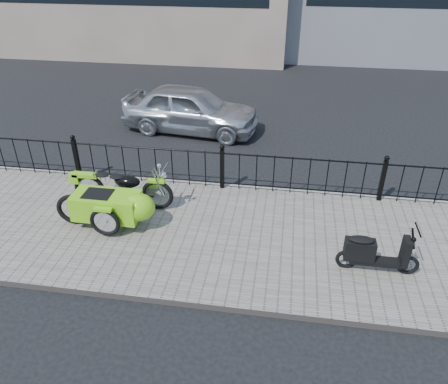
% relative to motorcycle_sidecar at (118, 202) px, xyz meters
% --- Properties ---
extents(ground, '(120.00, 120.00, 0.00)m').
position_rel_motorcycle_sidecar_xyz_m(ground, '(1.82, 0.41, -0.59)').
color(ground, black).
rests_on(ground, ground).
extents(sidewalk, '(30.00, 3.80, 0.12)m').
position_rel_motorcycle_sidecar_xyz_m(sidewalk, '(1.82, -0.09, -0.53)').
color(sidewalk, '#6D645C').
rests_on(sidewalk, ground).
extents(curb, '(30.00, 0.10, 0.12)m').
position_rel_motorcycle_sidecar_xyz_m(curb, '(1.82, 1.85, -0.53)').
color(curb, gray).
rests_on(curb, ground).
extents(iron_fence, '(14.11, 0.11, 1.08)m').
position_rel_motorcycle_sidecar_xyz_m(iron_fence, '(1.82, 1.71, -0.01)').
color(iron_fence, black).
rests_on(iron_fence, sidewalk).
extents(motorcycle_sidecar, '(2.28, 1.48, 0.98)m').
position_rel_motorcycle_sidecar_xyz_m(motorcycle_sidecar, '(0.00, 0.00, 0.00)').
color(motorcycle_sidecar, black).
rests_on(motorcycle_sidecar, sidewalk).
extents(scooter, '(1.41, 0.41, 0.95)m').
position_rel_motorcycle_sidecar_xyz_m(scooter, '(4.83, -0.73, -0.10)').
color(scooter, black).
rests_on(scooter, sidewalk).
extents(spare_tire, '(0.68, 0.15, 0.67)m').
position_rel_motorcycle_sidecar_xyz_m(spare_tire, '(-0.88, -0.19, -0.14)').
color(spare_tire, black).
rests_on(spare_tire, sidewalk).
extents(sedan_car, '(4.21, 2.10, 1.38)m').
position_rel_motorcycle_sidecar_xyz_m(sedan_car, '(0.32, 5.17, 0.10)').
color(sedan_car, silver).
rests_on(sedan_car, ground).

